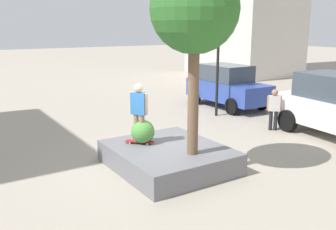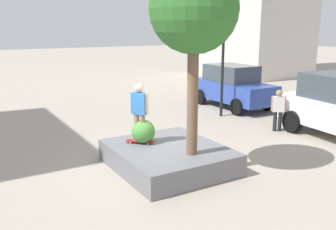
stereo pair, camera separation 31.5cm
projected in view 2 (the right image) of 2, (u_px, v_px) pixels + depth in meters
ground_plane at (157, 163)px, 10.61m from camera, size 120.00×120.00×0.00m
planter_ledge at (168, 157)px, 10.25m from camera, size 3.25×2.81×0.60m
plaza_tree at (194, 11)px, 8.80m from camera, size 2.16×2.16×4.70m
boxwood_shrub at (143, 131)px, 10.46m from camera, size 0.67×0.67×0.67m
skateboard at (140, 141)px, 10.48m from camera, size 0.71×0.71×0.07m
skateboarder at (139, 108)px, 10.25m from camera, size 0.48×0.39×1.64m
sedan_parked at (233, 86)px, 17.83m from camera, size 4.39×2.10×2.03m
traffic_light_median at (223, 50)px, 15.59m from camera, size 0.37×0.34×4.16m
bystander_watching at (278, 107)px, 13.71m from camera, size 0.40×0.44×1.56m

